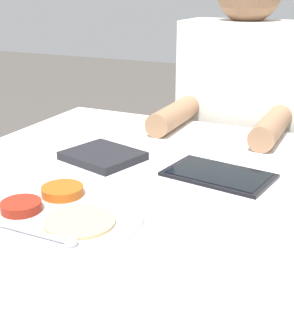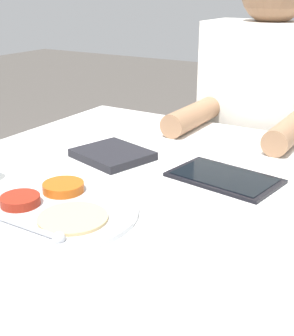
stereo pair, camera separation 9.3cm
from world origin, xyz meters
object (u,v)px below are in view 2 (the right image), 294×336
at_px(thali_tray, 55,209).
at_px(person_diner, 259,159).
at_px(red_notebook, 113,155).
at_px(tablet_device, 224,178).

xyz_separation_m(thali_tray, person_diner, (0.11, 0.87, -0.15)).
bearing_deg(red_notebook, tablet_device, 3.34).
xyz_separation_m(thali_tray, tablet_device, (0.21, 0.32, -0.00)).
relative_size(thali_tray, person_diner, 0.26).
bearing_deg(thali_tray, red_notebook, 105.36).
relative_size(tablet_device, person_diner, 0.21).
relative_size(red_notebook, tablet_device, 0.82).
height_order(red_notebook, person_diner, person_diner).
height_order(thali_tray, tablet_device, thali_tray).
bearing_deg(red_notebook, person_diner, 71.40).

